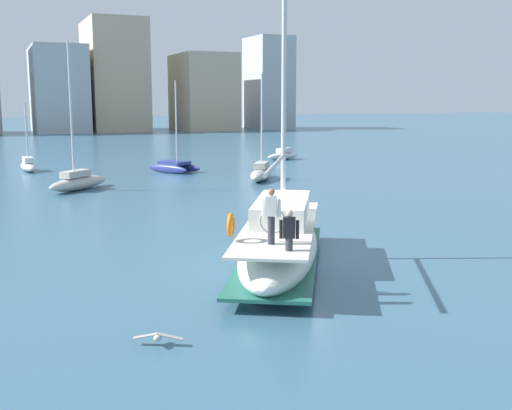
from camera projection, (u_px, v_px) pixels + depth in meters
The scene contains 9 objects.
ground_plane at pixel (292, 256), 22.22m from camera, with size 400.00×400.00×0.00m, color #38607A.
main_sailboat at pixel (280, 241), 20.54m from camera, with size 6.86×9.52×14.05m.
moored_sloop_near at pixel (78, 181), 38.48m from camera, with size 4.48×4.38×8.88m.
moored_sloop_far at pixel (261, 172), 43.21m from camera, with size 3.69×4.90×7.23m.
moored_cutter_left at pixel (28, 165), 48.69m from camera, with size 1.30×4.37×5.28m.
moored_cutter_right at pixel (283, 155), 57.87m from camera, with size 4.16×2.69×5.03m.
moored_ketch_distant at pixel (174, 165), 47.95m from camera, with size 3.61×4.34×6.89m.
seagull at pixel (158, 337), 14.10m from camera, with size 1.08×0.63×0.17m.
waterfront_buildings at pixel (61, 83), 108.08m from camera, with size 84.03×19.57×19.85m.
Camera 1 is at (-9.55, -19.44, 5.46)m, focal length 44.15 mm.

